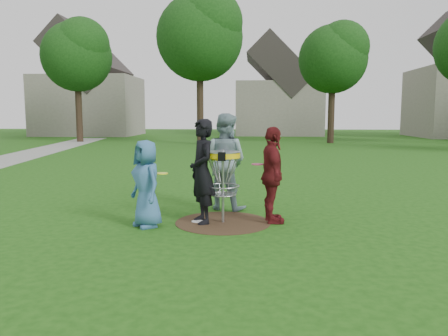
# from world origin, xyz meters

# --- Properties ---
(ground) EXTENTS (100.00, 100.00, 0.00)m
(ground) POSITION_xyz_m (0.00, 0.00, 0.00)
(ground) COLOR #19470F
(ground) RESTS_ON ground
(dirt_patch) EXTENTS (1.80, 1.80, 0.01)m
(dirt_patch) POSITION_xyz_m (0.00, 0.00, 0.00)
(dirt_patch) COLOR #47331E
(dirt_patch) RESTS_ON ground
(player_blue) EXTENTS (0.88, 0.91, 1.58)m
(player_blue) POSITION_xyz_m (-1.36, -0.37, 0.79)
(player_blue) COLOR #356693
(player_blue) RESTS_ON ground
(player_black) EXTENTS (0.72, 0.84, 1.95)m
(player_black) POSITION_xyz_m (-0.39, -0.04, 0.97)
(player_black) COLOR black
(player_black) RESTS_ON ground
(player_grey) EXTENTS (1.22, 1.10, 2.05)m
(player_grey) POSITION_xyz_m (-0.05, 1.21, 1.02)
(player_grey) COLOR gray
(player_grey) RESTS_ON ground
(player_maroon) EXTENTS (0.57, 1.11, 1.81)m
(player_maroon) POSITION_xyz_m (0.92, 0.07, 0.90)
(player_maroon) COLOR maroon
(player_maroon) RESTS_ON ground
(disc_on_grass) EXTENTS (0.22, 0.22, 0.02)m
(disc_on_grass) POSITION_xyz_m (-0.49, 0.01, 0.01)
(disc_on_grass) COLOR white
(disc_on_grass) RESTS_ON ground
(disc_golf_basket) EXTENTS (0.66, 0.67, 1.38)m
(disc_golf_basket) POSITION_xyz_m (0.00, -0.00, 1.02)
(disc_golf_basket) COLOR #9EA0A5
(disc_golf_basket) RESTS_ON ground
(held_discs) EXTENTS (1.95, 1.45, 0.31)m
(held_discs) POSITION_xyz_m (-0.15, 0.17, 1.13)
(held_discs) COLOR #F8F31B
(held_discs) RESTS_ON ground
(tree_row) EXTENTS (51.20, 17.42, 9.90)m
(tree_row) POSITION_xyz_m (0.44, 20.67, 6.21)
(tree_row) COLOR #38281C
(tree_row) RESTS_ON ground
(house_row) EXTENTS (44.50, 10.65, 11.62)m
(house_row) POSITION_xyz_m (4.78, 33.07, 4.14)
(house_row) COLOR gray
(house_row) RESTS_ON ground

